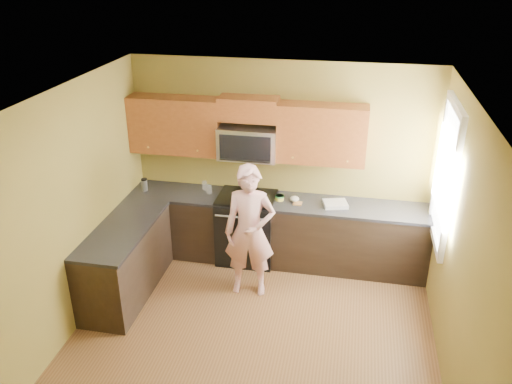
% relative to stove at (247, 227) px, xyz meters
% --- Properties ---
extents(floor, '(4.00, 4.00, 0.00)m').
position_rel_stove_xyz_m(floor, '(0.40, -1.68, -0.47)').
color(floor, brown).
rests_on(floor, ground).
extents(ceiling, '(4.00, 4.00, 0.00)m').
position_rel_stove_xyz_m(ceiling, '(0.40, -1.68, 2.23)').
color(ceiling, white).
rests_on(ceiling, ground).
extents(wall_back, '(4.00, 0.00, 4.00)m').
position_rel_stove_xyz_m(wall_back, '(0.40, 0.32, 0.88)').
color(wall_back, olive).
rests_on(wall_back, ground).
extents(wall_front, '(4.00, 0.00, 4.00)m').
position_rel_stove_xyz_m(wall_front, '(0.40, -3.67, 0.88)').
color(wall_front, olive).
rests_on(wall_front, ground).
extents(wall_left, '(0.00, 4.00, 4.00)m').
position_rel_stove_xyz_m(wall_left, '(-1.60, -1.68, 0.88)').
color(wall_left, olive).
rests_on(wall_left, ground).
extents(wall_right, '(0.00, 4.00, 4.00)m').
position_rel_stove_xyz_m(wall_right, '(2.40, -1.68, 0.88)').
color(wall_right, olive).
rests_on(wall_right, ground).
extents(cabinet_back_run, '(4.00, 0.60, 0.88)m').
position_rel_stove_xyz_m(cabinet_back_run, '(0.40, 0.02, -0.03)').
color(cabinet_back_run, black).
rests_on(cabinet_back_run, floor).
extents(cabinet_left_run, '(0.60, 1.60, 0.88)m').
position_rel_stove_xyz_m(cabinet_left_run, '(-1.30, -1.08, -0.03)').
color(cabinet_left_run, black).
rests_on(cabinet_left_run, floor).
extents(countertop_back, '(4.00, 0.62, 0.04)m').
position_rel_stove_xyz_m(countertop_back, '(0.40, 0.01, 0.43)').
color(countertop_back, black).
rests_on(countertop_back, cabinet_back_run).
extents(countertop_left, '(0.62, 1.60, 0.04)m').
position_rel_stove_xyz_m(countertop_left, '(-1.29, -1.08, 0.43)').
color(countertop_left, black).
rests_on(countertop_left, cabinet_left_run).
extents(stove, '(0.76, 0.65, 0.95)m').
position_rel_stove_xyz_m(stove, '(0.00, 0.00, 0.00)').
color(stove, black).
rests_on(stove, floor).
extents(microwave, '(0.76, 0.40, 0.42)m').
position_rel_stove_xyz_m(microwave, '(0.00, 0.12, 0.97)').
color(microwave, silver).
rests_on(microwave, wall_back).
extents(upper_cab_left, '(1.22, 0.33, 0.75)m').
position_rel_stove_xyz_m(upper_cab_left, '(-0.99, 0.16, 0.97)').
color(upper_cab_left, brown).
rests_on(upper_cab_left, wall_back).
extents(upper_cab_right, '(1.12, 0.33, 0.75)m').
position_rel_stove_xyz_m(upper_cab_right, '(0.94, 0.16, 0.97)').
color(upper_cab_right, brown).
rests_on(upper_cab_right, wall_back).
extents(upper_cab_over_mw, '(0.76, 0.33, 0.30)m').
position_rel_stove_xyz_m(upper_cab_over_mw, '(0.00, 0.16, 1.62)').
color(upper_cab_over_mw, brown).
rests_on(upper_cab_over_mw, wall_back).
extents(window, '(0.06, 1.06, 1.66)m').
position_rel_stove_xyz_m(window, '(2.38, -0.48, 1.17)').
color(window, white).
rests_on(window, wall_right).
extents(woman, '(0.65, 0.46, 1.69)m').
position_rel_stove_xyz_m(woman, '(0.20, -0.75, 0.37)').
color(woman, '#E8747D').
rests_on(woman, floor).
extents(frying_pan, '(0.37, 0.50, 0.06)m').
position_rel_stove_xyz_m(frying_pan, '(0.01, -0.03, 0.47)').
color(frying_pan, black).
rests_on(frying_pan, stove).
extents(butter_tub, '(0.12, 0.12, 0.09)m').
position_rel_stove_xyz_m(butter_tub, '(0.44, 0.03, 0.45)').
color(butter_tub, yellow).
rests_on(butter_tub, countertop_back).
extents(toast_slice, '(0.12, 0.12, 0.01)m').
position_rel_stove_xyz_m(toast_slice, '(0.69, -0.04, 0.45)').
color(toast_slice, '#B27F47').
rests_on(toast_slice, countertop_back).
extents(napkin_a, '(0.14, 0.15, 0.06)m').
position_rel_stove_xyz_m(napkin_a, '(0.20, -0.14, 0.48)').
color(napkin_a, silver).
rests_on(napkin_a, countertop_back).
extents(napkin_b, '(0.12, 0.13, 0.07)m').
position_rel_stove_xyz_m(napkin_b, '(0.64, 0.03, 0.48)').
color(napkin_b, silver).
rests_on(napkin_b, countertop_back).
extents(dish_towel, '(0.35, 0.31, 0.05)m').
position_rel_stove_xyz_m(dish_towel, '(1.17, 0.00, 0.47)').
color(dish_towel, white).
rests_on(dish_towel, countertop_back).
extents(travel_mug, '(0.10, 0.10, 0.17)m').
position_rel_stove_xyz_m(travel_mug, '(-1.43, -0.03, 0.45)').
color(travel_mug, silver).
rests_on(travel_mug, countertop_back).
extents(glass_a, '(0.08, 0.08, 0.12)m').
position_rel_stove_xyz_m(glass_a, '(-0.63, 0.17, 0.51)').
color(glass_a, silver).
rests_on(glass_a, countertop_back).
extents(glass_b, '(0.09, 0.09, 0.12)m').
position_rel_stove_xyz_m(glass_b, '(-0.53, 0.06, 0.51)').
color(glass_b, silver).
rests_on(glass_b, countertop_back).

